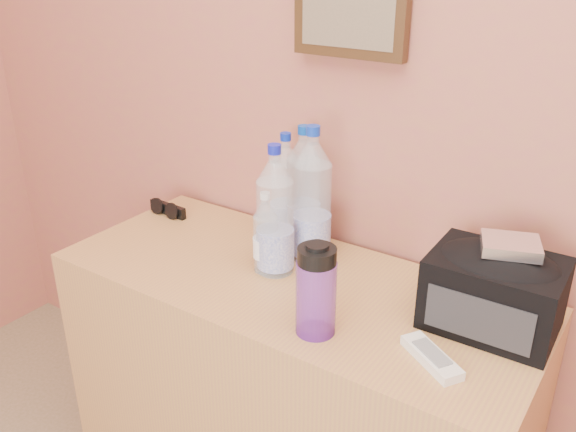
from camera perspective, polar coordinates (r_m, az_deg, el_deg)
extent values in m
plane|color=#A65250|center=(1.41, 23.16, 14.90)|extent=(4.00, 0.00, 4.00)
cube|color=#A87B53|center=(1.75, 0.29, -16.82)|extent=(1.22, 0.51, 0.76)
cylinder|color=#C2DAFA|center=(1.69, -0.22, 2.12)|extent=(0.08, 0.08, 0.27)
cylinder|color=#0B26A6|center=(1.63, -0.23, 7.44)|extent=(0.03, 0.03, 0.02)
cylinder|color=silver|center=(1.66, 1.43, 2.16)|extent=(0.09, 0.09, 0.29)
cylinder|color=#063DAB|center=(1.60, 1.50, 8.07)|extent=(0.03, 0.03, 0.02)
cylinder|color=white|center=(1.56, 2.25, 1.23)|extent=(0.10, 0.10, 0.32)
cylinder|color=#0F32B2|center=(1.50, 2.37, 8.00)|extent=(0.03, 0.03, 0.02)
cylinder|color=silver|center=(1.50, -1.21, -0.20)|extent=(0.09, 0.09, 0.29)
cylinder|color=#121BAB|center=(1.44, -1.28, 6.28)|extent=(0.03, 0.03, 0.02)
cylinder|color=silver|center=(1.53, -2.10, -2.03)|extent=(0.06, 0.06, 0.19)
cylinder|color=white|center=(1.48, -2.16, 1.91)|extent=(0.02, 0.02, 0.02)
cylinder|color=purple|center=(1.30, 2.64, -7.66)|extent=(0.09, 0.09, 0.17)
cylinder|color=black|center=(1.25, 2.73, -3.54)|extent=(0.08, 0.08, 0.04)
cube|color=white|center=(1.29, 13.27, -12.75)|extent=(0.15, 0.12, 0.02)
cube|color=silver|center=(1.34, 20.12, -2.63)|extent=(0.14, 0.13, 0.02)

